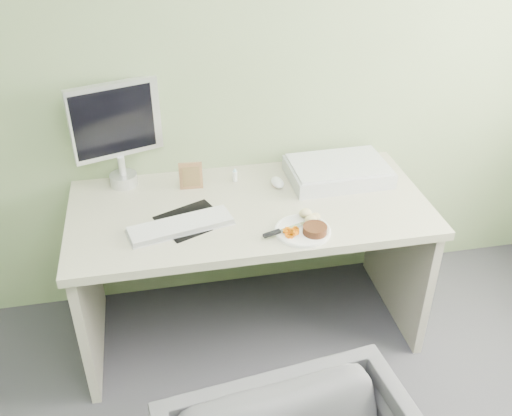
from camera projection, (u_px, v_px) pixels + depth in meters
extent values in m
plane|color=gray|center=(233.00, 42.00, 2.52)|extent=(3.50, 0.00, 3.50)
cube|color=beige|center=(250.00, 209.00, 2.56)|extent=(1.60, 0.75, 0.04)
cube|color=#AAA091|center=(89.00, 292.00, 2.63)|extent=(0.04, 0.70, 0.69)
cube|color=#AAA091|center=(398.00, 254.00, 2.88)|extent=(0.04, 0.70, 0.69)
cylinder|color=white|center=(303.00, 231.00, 2.37)|extent=(0.23, 0.23, 0.01)
cylinder|color=black|center=(315.00, 229.00, 2.34)|extent=(0.13, 0.13, 0.03)
ellipsoid|color=tan|center=(308.00, 215.00, 2.41)|extent=(0.09, 0.07, 0.05)
cube|color=#E16304|center=(291.00, 231.00, 2.33)|extent=(0.07, 0.06, 0.04)
cube|color=silver|center=(293.00, 227.00, 2.36)|extent=(0.12, 0.05, 0.01)
cube|color=black|center=(272.00, 233.00, 2.32)|extent=(0.08, 0.04, 0.01)
cube|color=black|center=(192.00, 220.00, 2.44)|extent=(0.33, 0.32, 0.00)
cube|color=white|center=(181.00, 225.00, 2.39)|extent=(0.45, 0.22, 0.02)
ellipsoid|color=white|center=(277.00, 182.00, 2.68)|extent=(0.06, 0.10, 0.03)
cube|color=#8E5C42|center=(191.00, 176.00, 2.63)|extent=(0.11, 0.02, 0.14)
cylinder|color=white|center=(235.00, 176.00, 2.71)|extent=(0.02, 0.02, 0.05)
cone|color=#80AECD|center=(235.00, 170.00, 2.69)|extent=(0.02, 0.02, 0.02)
cube|color=silver|center=(338.00, 172.00, 2.73)|extent=(0.48, 0.32, 0.07)
cylinder|color=silver|center=(124.00, 179.00, 2.69)|extent=(0.13, 0.13, 0.05)
cylinder|color=silver|center=(122.00, 166.00, 2.65)|extent=(0.03, 0.03, 0.09)
cube|color=silver|center=(116.00, 120.00, 2.55)|extent=(0.40, 0.16, 0.35)
cube|color=black|center=(115.00, 122.00, 2.53)|extent=(0.35, 0.12, 0.30)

